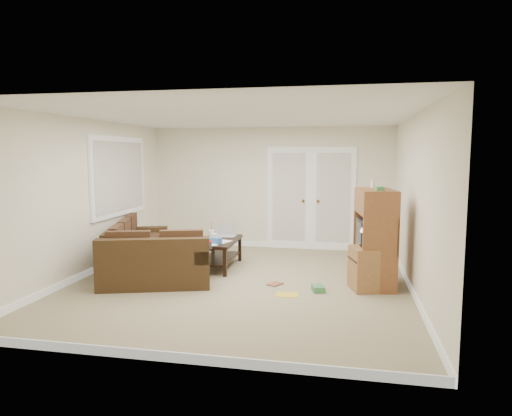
% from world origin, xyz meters
% --- Properties ---
extents(floor, '(5.50, 5.50, 0.00)m').
position_xyz_m(floor, '(0.00, 0.00, 0.00)').
color(floor, tan).
rests_on(floor, ground).
extents(ceiling, '(5.00, 5.50, 0.02)m').
position_xyz_m(ceiling, '(0.00, 0.00, 2.50)').
color(ceiling, white).
rests_on(ceiling, wall_back).
extents(wall_left, '(0.02, 5.50, 2.50)m').
position_xyz_m(wall_left, '(-2.50, 0.00, 1.25)').
color(wall_left, white).
rests_on(wall_left, floor).
extents(wall_right, '(0.02, 5.50, 2.50)m').
position_xyz_m(wall_right, '(2.50, 0.00, 1.25)').
color(wall_right, white).
rests_on(wall_right, floor).
extents(wall_back, '(5.00, 0.02, 2.50)m').
position_xyz_m(wall_back, '(0.00, 2.75, 1.25)').
color(wall_back, white).
rests_on(wall_back, floor).
extents(wall_front, '(5.00, 0.02, 2.50)m').
position_xyz_m(wall_front, '(0.00, -2.75, 1.25)').
color(wall_front, white).
rests_on(wall_front, floor).
extents(baseboards, '(5.00, 5.50, 0.10)m').
position_xyz_m(baseboards, '(0.00, 0.00, 0.05)').
color(baseboards, silver).
rests_on(baseboards, floor).
extents(french_doors, '(1.80, 0.05, 2.13)m').
position_xyz_m(french_doors, '(0.85, 2.71, 1.04)').
color(french_doors, silver).
rests_on(french_doors, floor).
extents(window_left, '(0.05, 1.92, 1.42)m').
position_xyz_m(window_left, '(-2.46, 1.00, 1.55)').
color(window_left, silver).
rests_on(window_left, wall_left).
extents(sectional_sofa, '(2.28, 2.58, 0.76)m').
position_xyz_m(sectional_sofa, '(-1.60, 0.12, 0.30)').
color(sectional_sofa, '#3F2C18').
rests_on(sectional_sofa, floor).
extents(coffee_table, '(0.61, 1.20, 0.81)m').
position_xyz_m(coffee_table, '(-0.57, 0.85, 0.27)').
color(coffee_table, black).
rests_on(coffee_table, floor).
extents(tv_armoire, '(0.61, 0.96, 1.55)m').
position_xyz_m(tv_armoire, '(1.98, 0.24, 0.73)').
color(tv_armoire, brown).
rests_on(tv_armoire, floor).
extents(side_cabinet, '(0.59, 0.59, 1.01)m').
position_xyz_m(side_cabinet, '(1.90, 0.00, 0.37)').
color(side_cabinet, '#9B6739').
rests_on(side_cabinet, floor).
extents(space_heater, '(0.13, 0.11, 0.29)m').
position_xyz_m(space_heater, '(1.86, 2.45, 0.15)').
color(space_heater, white).
rests_on(space_heater, floor).
extents(floor_magazine, '(0.32, 0.26, 0.01)m').
position_xyz_m(floor_magazine, '(0.78, -0.48, 0.00)').
color(floor_magazine, yellow).
rests_on(floor_magazine, floor).
extents(floor_greenbox, '(0.21, 0.25, 0.08)m').
position_xyz_m(floor_greenbox, '(1.20, -0.23, 0.04)').
color(floor_greenbox, '#3C8448').
rests_on(floor_greenbox, floor).
extents(floor_book, '(0.26, 0.28, 0.02)m').
position_xyz_m(floor_book, '(0.47, 0.03, 0.01)').
color(floor_book, brown).
rests_on(floor_book, floor).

